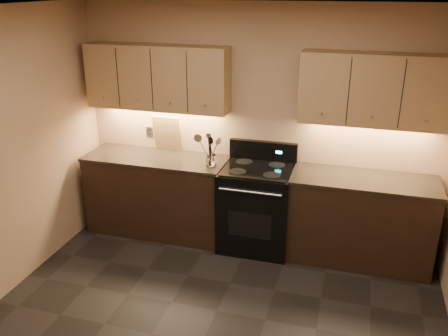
% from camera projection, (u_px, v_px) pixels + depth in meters
% --- Properties ---
extents(ceiling, '(4.00, 4.00, 0.00)m').
position_uv_depth(ceiling, '(194.00, 12.00, 2.94)').
color(ceiling, silver).
rests_on(ceiling, wall_back).
extents(wall_back, '(4.00, 0.04, 2.60)m').
position_uv_depth(wall_back, '(258.00, 126.00, 5.20)').
color(wall_back, tan).
rests_on(wall_back, ground).
extents(counter_left, '(1.62, 0.62, 0.93)m').
position_uv_depth(counter_left, '(158.00, 194.00, 5.52)').
color(counter_left, black).
rests_on(counter_left, ground).
extents(counter_right, '(1.46, 0.62, 0.93)m').
position_uv_depth(counter_right, '(360.00, 220.00, 4.93)').
color(counter_right, black).
rests_on(counter_right, ground).
extents(stove, '(0.76, 0.68, 1.14)m').
position_uv_depth(stove, '(257.00, 206.00, 5.20)').
color(stove, black).
rests_on(stove, ground).
extents(upper_cab_left, '(1.60, 0.30, 0.70)m').
position_uv_depth(upper_cab_left, '(157.00, 77.00, 5.17)').
color(upper_cab_left, tan).
rests_on(upper_cab_left, wall_back).
extents(upper_cab_right, '(1.44, 0.30, 0.70)m').
position_uv_depth(upper_cab_right, '(375.00, 90.00, 4.58)').
color(upper_cab_right, tan).
rests_on(upper_cab_right, wall_back).
extents(outlet_plate, '(0.08, 0.01, 0.12)m').
position_uv_depth(outlet_plate, '(150.00, 132.00, 5.60)').
color(outlet_plate, '#B2B5BA').
rests_on(outlet_plate, wall_back).
extents(utensil_crock, '(0.11, 0.11, 0.13)m').
position_uv_depth(utensil_crock, '(211.00, 160.00, 5.08)').
color(utensil_crock, white).
rests_on(utensil_crock, counter_left).
extents(cutting_board, '(0.34, 0.11, 0.42)m').
position_uv_depth(cutting_board, '(167.00, 133.00, 5.48)').
color(cutting_board, tan).
rests_on(cutting_board, counter_left).
extents(wooden_spoon, '(0.18, 0.15, 0.31)m').
position_uv_depth(wooden_spoon, '(207.00, 151.00, 5.03)').
color(wooden_spoon, tan).
rests_on(wooden_spoon, utensil_crock).
extents(black_spoon, '(0.09, 0.12, 0.32)m').
position_uv_depth(black_spoon, '(210.00, 149.00, 5.06)').
color(black_spoon, black).
rests_on(black_spoon, utensil_crock).
extents(black_turner, '(0.14, 0.15, 0.36)m').
position_uv_depth(black_turner, '(210.00, 149.00, 5.02)').
color(black_turner, black).
rests_on(black_turner, utensil_crock).
extents(steel_spatula, '(0.15, 0.09, 0.37)m').
position_uv_depth(steel_spatula, '(213.00, 148.00, 5.03)').
color(steel_spatula, silver).
rests_on(steel_spatula, utensil_crock).
extents(steel_skimmer, '(0.26, 0.10, 0.35)m').
position_uv_depth(steel_skimmer, '(212.00, 149.00, 5.01)').
color(steel_skimmer, silver).
rests_on(steel_skimmer, utensil_crock).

